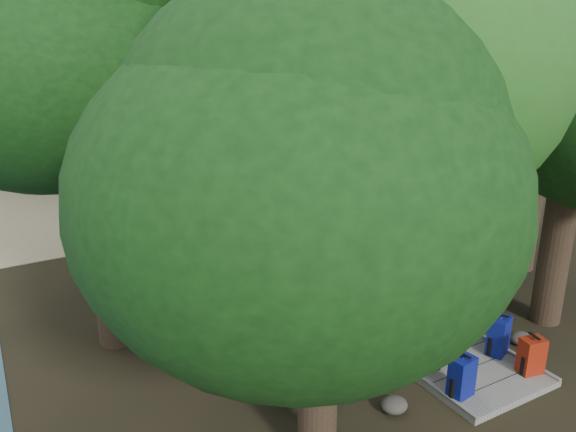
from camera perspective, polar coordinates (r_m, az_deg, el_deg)
ground at (r=13.11m, az=5.25°, el=-7.15°), size 120.00×120.00×0.00m
sand_beach at (r=27.16m, az=-14.35°, el=5.70°), size 40.00×22.00×0.02m
boardwalk at (r=13.84m, az=2.90°, el=-5.41°), size 2.00×12.00×0.12m
backpack_left_a at (r=9.51m, az=17.26°, el=-15.14°), size 0.43×0.33×0.74m
backpack_left_b at (r=10.04m, az=14.08°, el=-13.15°), size 0.40×0.30×0.68m
backpack_left_c at (r=10.36m, az=12.30°, el=-11.79°), size 0.46×0.39×0.72m
backpack_left_d at (r=11.13m, az=8.36°, el=-9.86°), size 0.41×0.33×0.55m
backpack_right_a at (r=10.49m, az=23.52°, el=-12.71°), size 0.44×0.35×0.70m
backpack_right_b at (r=10.82m, az=20.63°, el=-11.12°), size 0.51×0.44×0.77m
backpack_right_c at (r=11.21m, az=17.19°, el=-10.16°), size 0.42×0.35×0.60m
backpack_right_d at (r=11.43m, az=17.16°, el=-9.60°), size 0.40×0.29×0.59m
duffel_right_khaki at (r=11.85m, az=14.64°, el=-8.92°), size 0.40×0.58×0.38m
duffel_right_black at (r=12.22m, az=11.81°, el=-7.61°), size 0.51×0.77×0.47m
suitcase_on_boardwalk at (r=10.57m, az=10.96°, el=-11.34°), size 0.46×0.33×0.64m
lone_suitcase_on_sand at (r=19.67m, az=-7.31°, el=2.60°), size 0.45×0.26×0.71m
hat_brown at (r=9.87m, az=14.17°, el=-11.04°), size 0.41×0.41×0.12m
hat_white at (r=10.22m, az=12.51°, el=-9.58°), size 0.35×0.35×0.12m
kayak at (r=21.37m, az=-20.31°, el=2.33°), size 0.72×3.22×0.32m
sun_lounger at (r=22.68m, az=-0.70°, el=4.70°), size 1.28×1.98×0.61m
tree_right_b at (r=14.19m, az=24.75°, el=13.88°), size 5.52×5.52×9.85m
tree_right_c at (r=15.55m, az=12.64°, el=15.19°), size 5.66×5.66×9.80m
tree_right_d at (r=18.08m, az=13.50°, el=17.18°), size 5.93×5.93×10.87m
tree_right_e at (r=20.72m, az=3.77°, el=14.12°), size 4.62×4.62×8.31m
tree_right_f at (r=23.21m, az=4.40°, el=16.49°), size 5.54×5.54×9.89m
tree_left_a at (r=6.61m, az=3.44°, el=2.47°), size 4.56×4.56×7.60m
tree_left_b at (r=9.98m, az=-19.42°, el=13.08°), size 5.42×5.42×9.75m
tree_left_c at (r=13.51m, az=-18.06°, el=11.81°), size 4.94×4.94×8.60m
tree_back_a at (r=25.14m, az=-17.17°, el=15.30°), size 5.42×5.42×9.38m
tree_back_b at (r=27.08m, az=-10.43°, el=16.05°), size 5.31×5.31×9.49m
tree_back_c at (r=27.95m, az=-5.02°, el=16.23°), size 5.22×5.22×9.40m
palm_right_a at (r=18.30m, az=1.59°, el=11.65°), size 4.13×4.13×7.05m
palm_right_b at (r=24.29m, az=0.87°, el=14.82°), size 4.34×4.34×8.38m
palm_right_c at (r=23.76m, az=-6.58°, el=11.92°), size 3.86×3.86×6.14m
palm_left_a at (r=16.45m, az=-21.73°, el=10.64°), size 4.78×4.78×7.60m
rock_left_a at (r=9.27m, az=10.75°, el=-18.33°), size 0.43×0.38×0.23m
rock_left_b at (r=10.42m, az=-3.09°, el=-13.71°), size 0.32×0.28×0.17m
rock_left_c at (r=12.74m, az=-1.41°, el=-7.18°), size 0.50×0.45×0.27m
rock_left_d at (r=14.91m, az=-8.52°, el=-3.79°), size 0.26×0.23×0.14m
rock_right_a at (r=11.63m, az=22.54°, el=-11.40°), size 0.42×0.38×0.23m
rock_right_b at (r=13.67m, az=17.08°, el=-6.18°), size 0.52×0.46×0.28m
rock_right_c at (r=15.35m, az=5.86°, el=-2.93°), size 0.33×0.30×0.18m
shrub_left_a at (r=9.21m, az=2.25°, el=-14.89°), size 1.24×1.24×1.12m
shrub_left_b at (r=12.56m, az=-5.83°, el=-6.58°), size 0.78×0.78×0.70m
shrub_left_c at (r=15.66m, az=-14.33°, el=-1.20°), size 1.23×1.23×1.10m
shrub_right_a at (r=12.68m, az=19.13°, el=-6.86°), size 0.98×0.98×0.88m
shrub_right_b at (r=16.14m, az=9.36°, el=0.00°), size 1.40×1.40×1.26m
shrub_right_c at (r=18.38m, az=1.59°, el=1.51°), size 0.74×0.74×0.67m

